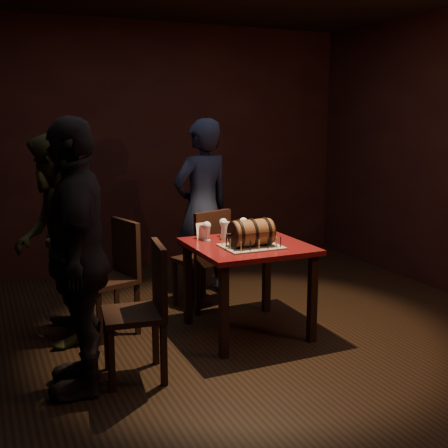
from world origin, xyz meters
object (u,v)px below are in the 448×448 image
at_px(pint_of_ale, 225,231).
at_px(wine_glass_mid, 223,223).
at_px(wine_glass_left, 207,227).
at_px(chair_back, 206,254).
at_px(wine_glass_right, 243,223).
at_px(chair_left_front, 145,303).
at_px(barrel_cake, 251,233).
at_px(person_back, 202,209).
at_px(person_left_rear, 55,240).
at_px(person_left_front, 78,257).
at_px(pub_table, 248,257).
at_px(chair_left_rear, 116,270).

bearing_deg(pint_of_ale, wine_glass_mid, 75.43).
bearing_deg(pint_of_ale, wine_glass_left, 170.18).
bearing_deg(chair_back, wine_glass_right, -64.55).
bearing_deg(chair_left_front, barrel_cake, 18.13).
bearing_deg(person_back, person_left_rear, 8.91).
height_order(person_left_rear, person_left_front, person_left_front).
height_order(pub_table, person_back, person_back).
distance_m(pub_table, chair_left_front, 1.08).
height_order(chair_left_front, person_back, person_back).
bearing_deg(chair_left_rear, person_left_rear, -177.84).
bearing_deg(wine_glass_right, chair_left_rear, 170.49).
bearing_deg(chair_back, person_left_front, -140.01).
bearing_deg(person_left_front, barrel_cake, 115.20).
bearing_deg(pint_of_ale, wine_glass_right, 18.41).
distance_m(pub_table, chair_left_rear, 1.08).
distance_m(person_left_rear, person_left_front, 0.87).
distance_m(pint_of_ale, person_left_rear, 1.36).
distance_m(chair_left_rear, person_back, 1.23).
xyz_separation_m(pub_table, barrel_cake, (-0.03, -0.12, 0.23)).
xyz_separation_m(chair_left_front, person_left_rear, (-0.46, 0.88, 0.30)).
height_order(person_back, person_left_front, person_left_front).
height_order(barrel_cake, chair_left_front, barrel_cake).
relative_size(chair_back, person_left_rear, 0.57).
distance_m(person_back, person_left_rear, 1.60).
bearing_deg(person_left_front, pint_of_ale, 128.83).
bearing_deg(wine_glass_right, person_left_rear, 174.00).
distance_m(pint_of_ale, person_left_front, 1.46).
height_order(wine_glass_left, person_back, person_back).
bearing_deg(pub_table, pint_of_ale, 114.96).
relative_size(barrel_cake, wine_glass_mid, 2.37).
xyz_separation_m(pub_table, person_left_front, (-1.41, -0.43, 0.24)).
relative_size(barrel_cake, person_left_front, 0.22).
relative_size(wine_glass_mid, chair_left_rear, 0.17).
relative_size(pub_table, person_left_front, 0.51).
distance_m(wine_glass_left, chair_left_rear, 0.82).
xyz_separation_m(wine_glass_mid, chair_left_front, (-0.91, -0.75, -0.34)).
relative_size(chair_back, chair_left_rear, 1.00).
xyz_separation_m(wine_glass_mid, chair_left_rear, (-0.90, 0.14, -0.34)).
xyz_separation_m(wine_glass_left, wine_glass_mid, (0.18, 0.08, -0.00)).
xyz_separation_m(chair_left_rear, person_back, (1.00, 0.61, 0.35)).
relative_size(pub_table, wine_glass_left, 5.59).
height_order(pub_table, wine_glass_right, wine_glass_right).
xyz_separation_m(chair_back, person_left_rear, (-1.35, -0.24, 0.30)).
distance_m(pub_table, wine_glass_left, 0.42).
height_order(chair_left_rear, person_left_rear, person_left_rear).
height_order(chair_back, chair_left_rear, same).
relative_size(barrel_cake, wine_glass_right, 2.37).
bearing_deg(wine_glass_mid, person_left_front, -150.80).
distance_m(pub_table, person_left_rear, 1.52).
bearing_deg(chair_left_rear, person_back, 31.35).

